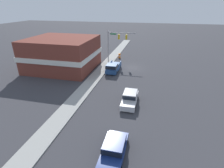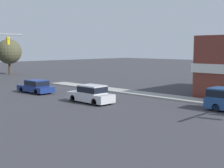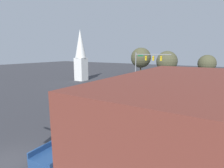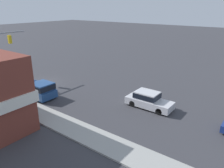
% 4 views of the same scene
% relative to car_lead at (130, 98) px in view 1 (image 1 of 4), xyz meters
% --- Properties ---
extents(ground_plane, '(200.00, 200.00, 0.00)m').
position_rel_car_lead_xyz_m(ground_plane, '(1.77, -14.79, -0.85)').
color(ground_plane, '#38383D').
extents(sidewalk_curb, '(2.40, 60.00, 0.14)m').
position_rel_car_lead_xyz_m(sidewalk_curb, '(7.47, -14.79, -0.78)').
color(sidewalk_curb, '#9E9E99').
rests_on(sidewalk_curb, ground).
extents(near_signal_assembly, '(6.34, 0.49, 7.07)m').
position_rel_car_lead_xyz_m(near_signal_assembly, '(5.87, -18.24, 4.21)').
color(near_signal_assembly, gray).
rests_on(near_signal_assembly, ground).
extents(car_lead, '(1.84, 4.74, 1.66)m').
position_rel_car_lead_xyz_m(car_lead, '(0.00, 0.00, 0.00)').
color(car_lead, black).
rests_on(car_lead, ground).
extents(car_second_ahead, '(1.92, 4.86, 1.46)m').
position_rel_car_lead_xyz_m(car_second_ahead, '(0.08, 9.26, -0.09)').
color(car_second_ahead, black).
rests_on(car_second_ahead, ground).
extents(pickup_truck_parked, '(2.10, 5.62, 1.83)m').
position_rel_car_lead_xyz_m(pickup_truck_parked, '(5.02, -11.41, 0.05)').
color(pickup_truck_parked, black).
rests_on(pickup_truck_parked, ground).
extents(construction_barrel, '(0.56, 0.56, 1.12)m').
position_rel_car_lead_xyz_m(construction_barrel, '(5.67, -21.25, -0.29)').
color(construction_barrel, orange).
rests_on(construction_barrel, ground).
extents(corner_brick_building, '(12.99, 12.00, 6.26)m').
position_rel_car_lead_xyz_m(corner_brick_building, '(15.51, -11.08, 2.27)').
color(corner_brick_building, brown).
rests_on(corner_brick_building, ground).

